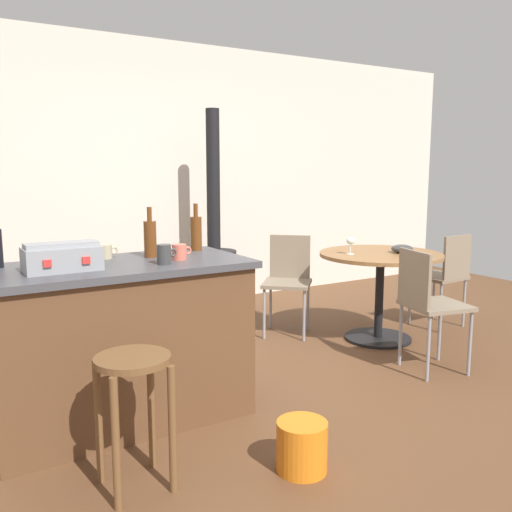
{
  "coord_description": "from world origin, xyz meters",
  "views": [
    {
      "loc": [
        -2.1,
        -2.83,
        1.45
      ],
      "look_at": [
        -0.19,
        0.27,
        0.87
      ],
      "focal_mm": 39.01,
      "sensor_mm": 36.0,
      "label": 1
    }
  ],
  "objects_px": {
    "wooden_stool": "(134,391)",
    "toolbox": "(62,258)",
    "dining_table": "(380,274)",
    "plastic_bucket": "(302,446)",
    "folding_chair_far": "(445,273)",
    "bottle_0": "(150,238)",
    "cup_0": "(106,252)",
    "wine_glass": "(351,241)",
    "wood_stove": "(214,266)",
    "kitchen_island": "(121,343)",
    "folding_chair_near": "(428,300)",
    "serving_bowl": "(402,249)",
    "cup_1": "(180,252)",
    "folding_chair_left": "(288,276)",
    "cup_2": "(164,254)",
    "bottle_1": "(196,232)"
  },
  "relations": [
    {
      "from": "kitchen_island",
      "to": "wooden_stool",
      "type": "distance_m",
      "value": 0.72
    },
    {
      "from": "kitchen_island",
      "to": "cup_0",
      "type": "distance_m",
      "value": 0.54
    },
    {
      "from": "wood_stove",
      "to": "cup_0",
      "type": "height_order",
      "value": "wood_stove"
    },
    {
      "from": "folding_chair_far",
      "to": "plastic_bucket",
      "type": "height_order",
      "value": "folding_chair_far"
    },
    {
      "from": "toolbox",
      "to": "cup_1",
      "type": "bearing_deg",
      "value": 0.81
    },
    {
      "from": "folding_chair_near",
      "to": "wine_glass",
      "type": "relative_size",
      "value": 6.14
    },
    {
      "from": "folding_chair_far",
      "to": "cup_0",
      "type": "xyz_separation_m",
      "value": [
        -3.12,
        -0.13,
        0.46
      ]
    },
    {
      "from": "folding_chair_near",
      "to": "bottle_0",
      "type": "height_order",
      "value": "bottle_0"
    },
    {
      "from": "bottle_1",
      "to": "cup_2",
      "type": "xyz_separation_m",
      "value": [
        -0.37,
        -0.37,
        -0.06
      ]
    },
    {
      "from": "serving_bowl",
      "to": "cup_1",
      "type": "bearing_deg",
      "value": -171.09
    },
    {
      "from": "folding_chair_far",
      "to": "bottle_0",
      "type": "height_order",
      "value": "bottle_0"
    },
    {
      "from": "wooden_stool",
      "to": "folding_chair_near",
      "type": "distance_m",
      "value": 2.29
    },
    {
      "from": "wooden_stool",
      "to": "plastic_bucket",
      "type": "height_order",
      "value": "wooden_stool"
    },
    {
      "from": "folding_chair_left",
      "to": "cup_2",
      "type": "relative_size",
      "value": 7.43
    },
    {
      "from": "wood_stove",
      "to": "bottle_0",
      "type": "xyz_separation_m",
      "value": [
        -1.3,
        -1.7,
        0.55
      ]
    },
    {
      "from": "folding_chair_far",
      "to": "toolbox",
      "type": "bearing_deg",
      "value": -173.3
    },
    {
      "from": "folding_chair_far",
      "to": "bottle_0",
      "type": "xyz_separation_m",
      "value": [
        -2.88,
        -0.22,
        0.53
      ]
    },
    {
      "from": "folding_chair_far",
      "to": "plastic_bucket",
      "type": "xyz_separation_m",
      "value": [
        -2.55,
        -1.31,
        -0.38
      ]
    },
    {
      "from": "dining_table",
      "to": "bottle_1",
      "type": "xyz_separation_m",
      "value": [
        -1.76,
        -0.14,
        0.47
      ]
    },
    {
      "from": "kitchen_island",
      "to": "folding_chair_near",
      "type": "relative_size",
      "value": 1.65
    },
    {
      "from": "wooden_stool",
      "to": "dining_table",
      "type": "xyz_separation_m",
      "value": [
        2.51,
        1.06,
        0.11
      ]
    },
    {
      "from": "wooden_stool",
      "to": "cup_2",
      "type": "distance_m",
      "value": 0.84
    },
    {
      "from": "cup_0",
      "to": "serving_bowl",
      "type": "relative_size",
      "value": 0.63
    },
    {
      "from": "wooden_stool",
      "to": "wine_glass",
      "type": "distance_m",
      "value": 2.55
    },
    {
      "from": "folding_chair_far",
      "to": "plastic_bucket",
      "type": "bearing_deg",
      "value": -152.83
    },
    {
      "from": "dining_table",
      "to": "folding_chair_far",
      "type": "bearing_deg",
      "value": -2.38
    },
    {
      "from": "dining_table",
      "to": "plastic_bucket",
      "type": "relative_size",
      "value": 4.1
    },
    {
      "from": "kitchen_island",
      "to": "wooden_stool",
      "type": "xyz_separation_m",
      "value": [
        -0.17,
        -0.7,
        -0.0
      ]
    },
    {
      "from": "kitchen_island",
      "to": "folding_chair_left",
      "type": "relative_size",
      "value": 1.7
    },
    {
      "from": "cup_2",
      "to": "serving_bowl",
      "type": "height_order",
      "value": "cup_2"
    },
    {
      "from": "cup_1",
      "to": "cup_2",
      "type": "xyz_separation_m",
      "value": [
        -0.13,
        -0.09,
        0.01
      ]
    },
    {
      "from": "wooden_stool",
      "to": "cup_0",
      "type": "xyz_separation_m",
      "value": [
        0.16,
        0.89,
        0.5
      ]
    },
    {
      "from": "folding_chair_near",
      "to": "serving_bowl",
      "type": "bearing_deg",
      "value": 58.12
    },
    {
      "from": "cup_0",
      "to": "bottle_1",
      "type": "bearing_deg",
      "value": 2.47
    },
    {
      "from": "wood_stove",
      "to": "cup_1",
      "type": "height_order",
      "value": "wood_stove"
    },
    {
      "from": "kitchen_island",
      "to": "wood_stove",
      "type": "xyz_separation_m",
      "value": [
        1.53,
        1.81,
        0.02
      ]
    },
    {
      "from": "serving_bowl",
      "to": "folding_chair_left",
      "type": "bearing_deg",
      "value": 135.89
    },
    {
      "from": "folding_chair_left",
      "to": "bottle_0",
      "type": "xyz_separation_m",
      "value": [
        -1.57,
        -0.83,
        0.53
      ]
    },
    {
      "from": "folding_chair_near",
      "to": "bottle_0",
      "type": "xyz_separation_m",
      "value": [
        -1.86,
        0.48,
        0.51
      ]
    },
    {
      "from": "wood_stove",
      "to": "kitchen_island",
      "type": "bearing_deg",
      "value": -130.25
    },
    {
      "from": "cup_0",
      "to": "wine_glass",
      "type": "height_order",
      "value": "cup_0"
    },
    {
      "from": "wooden_stool",
      "to": "bottle_0",
      "type": "relative_size",
      "value": 2.09
    },
    {
      "from": "folding_chair_left",
      "to": "bottle_0",
      "type": "distance_m",
      "value": 1.86
    },
    {
      "from": "toolbox",
      "to": "bottle_0",
      "type": "distance_m",
      "value": 0.58
    },
    {
      "from": "bottle_1",
      "to": "folding_chair_far",
      "type": "bearing_deg",
      "value": 2.48
    },
    {
      "from": "cup_2",
      "to": "folding_chair_near",
      "type": "bearing_deg",
      "value": -6.59
    },
    {
      "from": "wooden_stool",
      "to": "toolbox",
      "type": "distance_m",
      "value": 0.83
    },
    {
      "from": "folding_chair_near",
      "to": "cup_0",
      "type": "bearing_deg",
      "value": 164.95
    },
    {
      "from": "dining_table",
      "to": "folding_chair_far",
      "type": "xyz_separation_m",
      "value": [
        0.77,
        -0.03,
        -0.06
      ]
    },
    {
      "from": "toolbox",
      "to": "bottle_1",
      "type": "bearing_deg",
      "value": 18.07
    }
  ]
}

